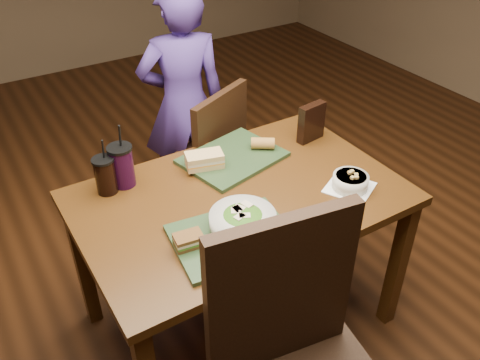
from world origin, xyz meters
name	(u,v)px	position (x,y,z in m)	size (l,w,h in m)	color
ground	(240,317)	(0.00, 0.00, 0.00)	(6.00, 6.00, 0.00)	#381C0B
dining_table	(240,212)	(0.00, 0.00, 0.66)	(1.30, 0.85, 0.75)	#47280E
chair_far	(212,159)	(0.20, 0.60, 0.52)	(0.54, 0.56, 0.94)	black
diner	(183,104)	(0.23, 0.98, 0.68)	(0.49, 0.32, 1.35)	#4B3187
tray_near	(233,238)	(-0.17, -0.22, 0.76)	(0.42, 0.32, 0.02)	#263B1F
tray_far	(233,158)	(0.11, 0.24, 0.76)	(0.42, 0.32, 0.02)	#263B1F
salad_bowl	(243,221)	(-0.12, -0.21, 0.81)	(0.24, 0.24, 0.08)	silver
soup_bowl	(350,181)	(0.41, -0.20, 0.78)	(0.24, 0.24, 0.07)	white
sandwich_near	(189,240)	(-0.32, -0.18, 0.79)	(0.11, 0.08, 0.05)	#593819
sandwich_far	(204,160)	(-0.04, 0.23, 0.80)	(0.18, 0.13, 0.06)	tan
baguette_near	(293,236)	(-0.01, -0.36, 0.80)	(0.06, 0.06, 0.12)	#AD7533
baguette_far	(263,143)	(0.26, 0.22, 0.79)	(0.05, 0.05, 0.11)	#AD7533
cup_cola	(105,175)	(-0.45, 0.30, 0.83)	(0.09, 0.09, 0.24)	black
cup_berry	(122,166)	(-0.37, 0.31, 0.84)	(0.10, 0.10, 0.28)	black
chip_bag	(311,122)	(0.51, 0.20, 0.84)	(0.14, 0.04, 0.18)	black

